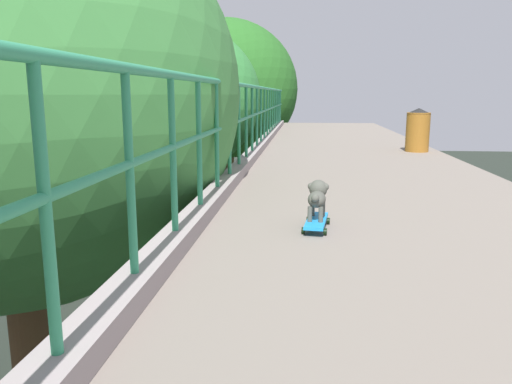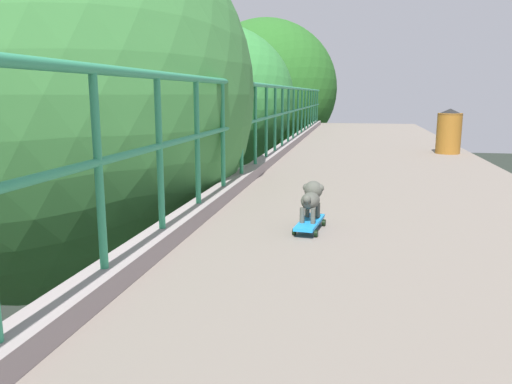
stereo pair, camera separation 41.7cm
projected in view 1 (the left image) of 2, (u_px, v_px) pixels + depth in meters
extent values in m
cylinder|color=#319164|center=(46.00, 213.00, 1.67)|extent=(0.04, 0.04, 1.03)
cylinder|color=#319164|center=(130.00, 174.00, 2.47)|extent=(0.04, 0.04, 1.03)
cylinder|color=#319164|center=(173.00, 155.00, 3.26)|extent=(0.04, 0.04, 1.03)
cylinder|color=#319164|center=(199.00, 143.00, 4.06)|extent=(0.04, 0.04, 1.03)
cylinder|color=#319164|center=(217.00, 135.00, 4.86)|extent=(0.04, 0.04, 1.03)
cylinder|color=#319164|center=(229.00, 129.00, 5.65)|extent=(0.04, 0.04, 1.03)
cylinder|color=#319164|center=(239.00, 125.00, 6.45)|extent=(0.04, 0.04, 1.03)
cylinder|color=#319164|center=(246.00, 122.00, 7.25)|extent=(0.04, 0.04, 1.03)
cylinder|color=#319164|center=(252.00, 119.00, 8.05)|extent=(0.04, 0.04, 1.03)
cylinder|color=#319164|center=(257.00, 117.00, 8.84)|extent=(0.04, 0.04, 1.03)
cylinder|color=#319164|center=(261.00, 115.00, 9.64)|extent=(0.04, 0.04, 1.03)
cylinder|color=#319164|center=(264.00, 113.00, 10.44)|extent=(0.04, 0.04, 1.03)
cylinder|color=#319164|center=(267.00, 112.00, 11.23)|extent=(0.04, 0.04, 1.03)
cylinder|color=#319164|center=(270.00, 111.00, 12.03)|extent=(0.04, 0.04, 1.03)
cylinder|color=#319164|center=(272.00, 110.00, 12.83)|extent=(0.04, 0.04, 1.03)
cylinder|color=#319164|center=(274.00, 109.00, 13.63)|extent=(0.04, 0.04, 1.03)
cylinder|color=#319164|center=(276.00, 108.00, 14.42)|extent=(0.04, 0.04, 1.03)
cylinder|color=#319164|center=(278.00, 107.00, 15.22)|extent=(0.04, 0.04, 1.03)
cylinder|color=#319164|center=(279.00, 107.00, 16.02)|extent=(0.04, 0.04, 1.03)
cylinder|color=#319164|center=(280.00, 106.00, 16.81)|extent=(0.04, 0.04, 1.03)
cube|color=red|center=(128.00, 187.00, 25.53)|extent=(2.52, 10.23, 3.27)
cube|color=black|center=(127.00, 176.00, 25.42)|extent=(2.54, 9.41, 0.70)
cylinder|color=black|center=(170.00, 200.00, 29.18)|extent=(0.28, 0.96, 0.96)
cylinder|color=black|center=(130.00, 199.00, 29.42)|extent=(0.28, 0.96, 0.96)
cylinder|color=black|center=(133.00, 229.00, 22.94)|extent=(0.28, 0.96, 0.96)
cylinder|color=black|center=(83.00, 228.00, 23.18)|extent=(0.28, 0.96, 0.96)
ellipsoid|color=#3D7F3D|center=(11.00, 94.00, 5.75)|extent=(5.32, 5.32, 4.95)
cylinder|color=brown|center=(183.00, 239.00, 13.80)|extent=(0.55, 0.55, 5.32)
ellipsoid|color=#35833B|center=(178.00, 98.00, 13.05)|extent=(4.34, 4.34, 3.88)
cylinder|color=brown|center=(228.00, 191.00, 20.84)|extent=(0.54, 0.54, 5.24)
ellipsoid|color=#266121|center=(227.00, 89.00, 20.03)|extent=(5.71, 5.71, 5.53)
cube|color=#1E8BDC|center=(316.00, 221.00, 3.85)|extent=(0.20, 0.52, 0.02)
cylinder|color=black|center=(328.00, 221.00, 4.00)|extent=(0.03, 0.06, 0.05)
cylinder|color=black|center=(308.00, 220.00, 4.04)|extent=(0.03, 0.06, 0.05)
cylinder|color=black|center=(325.00, 232.00, 3.69)|extent=(0.03, 0.06, 0.05)
cylinder|color=black|center=(303.00, 231.00, 3.72)|extent=(0.03, 0.06, 0.05)
cylinder|color=#4C4D45|center=(323.00, 209.00, 3.94)|extent=(0.04, 0.04, 0.12)
cylinder|color=#4C4D45|center=(312.00, 208.00, 3.96)|extent=(0.04, 0.04, 0.12)
cylinder|color=#4C4D45|center=(321.00, 215.00, 3.76)|extent=(0.04, 0.04, 0.12)
cylinder|color=#4C4D45|center=(310.00, 214.00, 3.77)|extent=(0.04, 0.04, 0.12)
ellipsoid|color=#4C4D45|center=(317.00, 199.00, 3.84)|extent=(0.17, 0.27, 0.12)
sphere|color=#4C4D45|center=(318.00, 189.00, 3.93)|extent=(0.14, 0.14, 0.14)
ellipsoid|color=#3D4C44|center=(319.00, 189.00, 3.99)|extent=(0.06, 0.07, 0.04)
sphere|color=#4C4D45|center=(325.00, 187.00, 3.92)|extent=(0.06, 0.06, 0.06)
sphere|color=#4C4D45|center=(311.00, 186.00, 3.94)|extent=(0.06, 0.06, 0.06)
sphere|color=#4C4D45|center=(315.00, 198.00, 3.70)|extent=(0.06, 0.06, 0.06)
cylinder|color=#935B1D|center=(418.00, 132.00, 9.03)|extent=(0.42, 0.42, 0.71)
cone|color=black|center=(419.00, 111.00, 8.96)|extent=(0.43, 0.43, 0.10)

